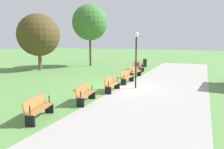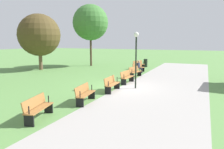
{
  "view_description": "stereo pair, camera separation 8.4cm",
  "coord_description": "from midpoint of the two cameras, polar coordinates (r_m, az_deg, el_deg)",
  "views": [
    {
      "loc": [
        13.2,
        4.97,
        3.07
      ],
      "look_at": [
        -0.0,
        -0.68,
        0.8
      ],
      "focal_mm": 34.51,
      "sensor_mm": 36.0,
      "label": 1
    },
    {
      "loc": [
        13.17,
        5.05,
        3.07
      ],
      "look_at": [
        -0.0,
        -0.68,
        0.8
      ],
      "focal_mm": 34.51,
      "sensor_mm": 36.0,
      "label": 2
    }
  ],
  "objects": [
    {
      "name": "bench_3",
      "position": [
        15.66,
        4.12,
        -0.6
      ],
      "size": [
        1.66,
        0.55,
        0.89
      ],
      "rotation": [
        0.0,
        0.0,
        -0.05
      ],
      "color": "#996633",
      "rests_on": "ground"
    },
    {
      "name": "bench_0",
      "position": [
        23.82,
        7.15,
        2.64
      ],
      "size": [
        1.7,
        0.97,
        0.89
      ],
      "rotation": [
        0.0,
        0.0,
        -0.33
      ],
      "color": "#996633",
      "rests_on": "ground"
    },
    {
      "name": "bench_5",
      "position": [
        10.83,
        -7.03,
        -4.99
      ],
      "size": [
        1.69,
        0.7,
        0.89
      ],
      "rotation": [
        0.0,
        0.0,
        0.14
      ],
      "color": "#996633",
      "rests_on": "ground"
    },
    {
      "name": "tree_0",
      "position": [
        26.53,
        -5.63,
        13.53
      ],
      "size": [
        4.24,
        4.24,
        7.32
      ],
      "color": "#4C3828",
      "rests_on": "ground"
    },
    {
      "name": "bench_2",
      "position": [
        18.33,
        6.23,
        0.77
      ],
      "size": [
        1.69,
        0.7,
        0.89
      ],
      "rotation": [
        0.0,
        0.0,
        -0.14
      ],
      "color": "#996633",
      "rests_on": "ground"
    },
    {
      "name": "tree_2",
      "position": [
        23.91,
        -18.61,
        9.87
      ],
      "size": [
        4.35,
        4.35,
        5.82
      ],
      "color": "brown",
      "rests_on": "ground"
    },
    {
      "name": "path_paving",
      "position": [
        13.74,
        13.06,
        -4.15
      ],
      "size": [
        34.15,
        5.46,
        0.01
      ],
      "primitive_type": "cube",
      "color": "#A39E99",
      "rests_on": "ground"
    },
    {
      "name": "bench_6",
      "position": [
        9.01,
        -18.83,
        -8.3
      ],
      "size": [
        1.7,
        0.84,
        0.89
      ],
      "rotation": [
        0.0,
        0.0,
        0.23
      ],
      "color": "#996633",
      "rests_on": "ground"
    },
    {
      "name": "bench_4",
      "position": [
        13.12,
        0.08,
        -2.46
      ],
      "size": [
        1.66,
        0.55,
        0.89
      ],
      "rotation": [
        0.0,
        0.0,
        0.05
      ],
      "color": "#996633",
      "rests_on": "ground"
    },
    {
      "name": "bench_1",
      "position": [
        21.07,
        7.1,
        1.82
      ],
      "size": [
        1.7,
        0.84,
        0.89
      ],
      "rotation": [
        0.0,
        0.0,
        -0.23
      ],
      "color": "#996633",
      "rests_on": "ground"
    },
    {
      "name": "trash_bin",
      "position": [
        25.61,
        8.96,
        3.04
      ],
      "size": [
        0.44,
        0.44,
        0.93
      ],
      "primitive_type": "cylinder",
      "color": "black",
      "rests_on": "ground"
    },
    {
      "name": "lamp_post",
      "position": [
        13.8,
        6.58,
        6.75
      ],
      "size": [
        0.32,
        0.32,
        3.61
      ],
      "color": "black",
      "rests_on": "ground"
    },
    {
      "name": "ground_plane",
      "position": [
        14.44,
        2.63,
        -3.3
      ],
      "size": [
        120.0,
        120.0,
        0.0
      ],
      "primitive_type": "plane",
      "color": "#5B8C47"
    },
    {
      "name": "person_seated",
      "position": [
        20.92,
        7.35,
        2.23
      ],
      "size": [
        0.42,
        0.57,
        1.2
      ],
      "rotation": [
        0.0,
        0.0,
        -0.23
      ],
      "color": "#2D3347",
      "rests_on": "ground"
    }
  ]
}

